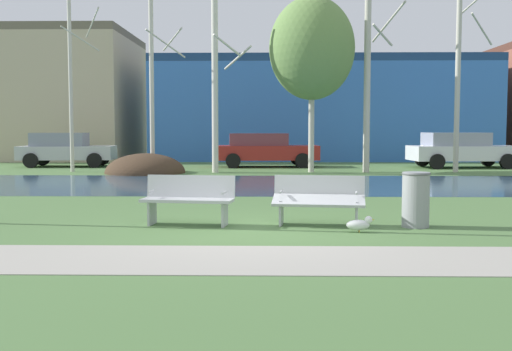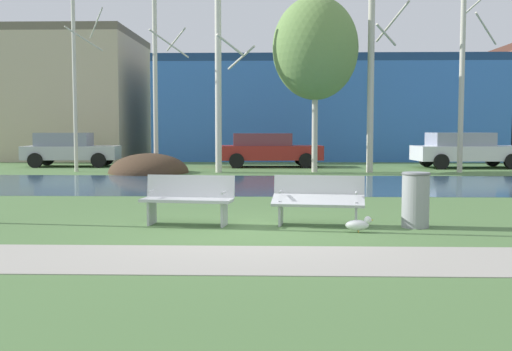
{
  "view_description": "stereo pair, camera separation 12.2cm",
  "coord_description": "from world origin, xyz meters",
  "px_view_note": "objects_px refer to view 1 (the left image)",
  "views": [
    {
      "loc": [
        0.27,
        -10.22,
        1.71
      ],
      "look_at": [
        0.04,
        1.42,
        0.82
      ],
      "focal_mm": 43.66,
      "sensor_mm": 36.0,
      "label": 1
    },
    {
      "loc": [
        0.39,
        -10.21,
        1.71
      ],
      "look_at": [
        0.04,
        1.42,
        0.82
      ],
      "focal_mm": 43.66,
      "sensor_mm": 36.0,
      "label": 2
    }
  ],
  "objects_px": {
    "parked_hatch_third_white": "(461,149)",
    "trash_bin": "(416,199)",
    "parked_sedan_second_red": "(264,149)",
    "bench_left": "(188,198)",
    "seagull": "(359,224)",
    "parked_van_nearest_silver": "(65,149)",
    "bench_right": "(319,199)"
  },
  "relations": [
    {
      "from": "trash_bin",
      "to": "parked_hatch_third_white",
      "type": "bearing_deg",
      "value": 70.41
    },
    {
      "from": "parked_sedan_second_red",
      "to": "trash_bin",
      "type": "bearing_deg",
      "value": -80.72
    },
    {
      "from": "seagull",
      "to": "parked_van_nearest_silver",
      "type": "distance_m",
      "value": 20.21
    },
    {
      "from": "bench_left",
      "to": "seagull",
      "type": "bearing_deg",
      "value": -13.79
    },
    {
      "from": "seagull",
      "to": "parked_hatch_third_white",
      "type": "height_order",
      "value": "parked_hatch_third_white"
    },
    {
      "from": "parked_sedan_second_red",
      "to": "parked_hatch_third_white",
      "type": "xyz_separation_m",
      "value": [
        8.51,
        -0.4,
        0.02
      ]
    },
    {
      "from": "bench_left",
      "to": "bench_right",
      "type": "relative_size",
      "value": 1.0
    },
    {
      "from": "parked_sedan_second_red",
      "to": "parked_hatch_third_white",
      "type": "height_order",
      "value": "parked_hatch_third_white"
    },
    {
      "from": "seagull",
      "to": "parked_sedan_second_red",
      "type": "height_order",
      "value": "parked_sedan_second_red"
    },
    {
      "from": "trash_bin",
      "to": "parked_hatch_third_white",
      "type": "height_order",
      "value": "parked_hatch_third_white"
    },
    {
      "from": "trash_bin",
      "to": "parked_hatch_third_white",
      "type": "xyz_separation_m",
      "value": [
        5.78,
        16.25,
        0.3
      ]
    },
    {
      "from": "parked_hatch_third_white",
      "to": "trash_bin",
      "type": "bearing_deg",
      "value": -109.59
    },
    {
      "from": "bench_left",
      "to": "parked_hatch_third_white",
      "type": "distance_m",
      "value": 18.82
    },
    {
      "from": "bench_right",
      "to": "parked_van_nearest_silver",
      "type": "relative_size",
      "value": 0.39
    },
    {
      "from": "seagull",
      "to": "parked_hatch_third_white",
      "type": "relative_size",
      "value": 0.1
    },
    {
      "from": "bench_right",
      "to": "trash_bin",
      "type": "bearing_deg",
      "value": -4.95
    },
    {
      "from": "parked_van_nearest_silver",
      "to": "parked_sedan_second_red",
      "type": "distance_m",
      "value": 8.82
    },
    {
      "from": "parked_sedan_second_red",
      "to": "seagull",
      "type": "bearing_deg",
      "value": -84.44
    },
    {
      "from": "parked_sedan_second_red",
      "to": "parked_hatch_third_white",
      "type": "relative_size",
      "value": 0.99
    },
    {
      "from": "bench_right",
      "to": "parked_sedan_second_red",
      "type": "distance_m",
      "value": 16.54
    },
    {
      "from": "parked_sedan_second_red",
      "to": "bench_right",
      "type": "bearing_deg",
      "value": -86.32
    },
    {
      "from": "bench_left",
      "to": "seagull",
      "type": "xyz_separation_m",
      "value": [
        2.9,
        -0.71,
        -0.34
      ]
    },
    {
      "from": "seagull",
      "to": "parked_hatch_third_white",
      "type": "bearing_deg",
      "value": 67.9
    },
    {
      "from": "bench_left",
      "to": "parked_hatch_third_white",
      "type": "bearing_deg",
      "value": 58.85
    },
    {
      "from": "bench_left",
      "to": "bench_right",
      "type": "distance_m",
      "value": 2.29
    },
    {
      "from": "bench_right",
      "to": "parked_sedan_second_red",
      "type": "bearing_deg",
      "value": 93.68
    },
    {
      "from": "bench_right",
      "to": "parked_van_nearest_silver",
      "type": "height_order",
      "value": "parked_van_nearest_silver"
    },
    {
      "from": "trash_bin",
      "to": "parked_sedan_second_red",
      "type": "relative_size",
      "value": 0.21
    },
    {
      "from": "parked_van_nearest_silver",
      "to": "parked_hatch_third_white",
      "type": "bearing_deg",
      "value": -1.44
    },
    {
      "from": "seagull",
      "to": "bench_right",
      "type": "bearing_deg",
      "value": 130.71
    },
    {
      "from": "bench_left",
      "to": "bench_right",
      "type": "bearing_deg",
      "value": 0.0
    },
    {
      "from": "bench_left",
      "to": "trash_bin",
      "type": "relative_size",
      "value": 1.74
    }
  ]
}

